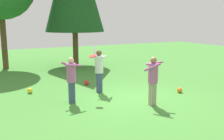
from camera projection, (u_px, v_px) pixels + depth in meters
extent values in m
plane|color=#478C38|center=(134.00, 99.00, 9.82)|extent=(40.00, 40.00, 0.00)
cube|color=#38476B|center=(99.00, 83.00, 10.65)|extent=(0.19, 0.22, 0.83)
cylinder|color=silver|center=(99.00, 64.00, 10.50)|extent=(0.34, 0.34, 0.72)
sphere|color=brown|center=(99.00, 53.00, 10.42)|extent=(0.23, 0.23, 0.23)
cylinder|color=silver|center=(104.00, 57.00, 10.40)|extent=(0.45, 0.53, 0.13)
cylinder|color=silver|center=(94.00, 52.00, 10.45)|extent=(0.30, 0.35, 0.57)
cube|color=#38476B|center=(72.00, 92.00, 9.31)|extent=(0.19, 0.22, 0.78)
cylinder|color=#A85693|center=(71.00, 73.00, 9.17)|extent=(0.34, 0.34, 0.68)
sphere|color=beige|center=(71.00, 61.00, 9.09)|extent=(0.22, 0.22, 0.22)
cylinder|color=#A85693|center=(69.00, 66.00, 9.29)|extent=(0.56, 0.14, 0.33)
cylinder|color=#A85693|center=(73.00, 65.00, 8.95)|extent=(0.59, 0.15, 0.14)
cube|color=gray|center=(152.00, 94.00, 9.06)|extent=(0.19, 0.22, 0.81)
cylinder|color=#A85693|center=(153.00, 73.00, 8.91)|extent=(0.34, 0.34, 0.70)
sphere|color=#8C6647|center=(153.00, 60.00, 8.83)|extent=(0.23, 0.23, 0.23)
cylinder|color=#A85693|center=(152.00, 67.00, 8.68)|extent=(0.45, 0.47, 0.33)
cylinder|color=#A85693|center=(154.00, 63.00, 9.04)|extent=(0.47, 0.49, 0.20)
cylinder|color=red|center=(93.00, 56.00, 9.55)|extent=(0.35, 0.35, 0.11)
sphere|color=yellow|center=(30.00, 91.00, 10.58)|extent=(0.22, 0.22, 0.22)
sphere|color=white|center=(154.00, 77.00, 13.07)|extent=(0.27, 0.27, 0.27)
sphere|color=orange|center=(180.00, 90.00, 10.67)|extent=(0.21, 0.21, 0.21)
sphere|color=red|center=(87.00, 83.00, 11.90)|extent=(0.23, 0.23, 0.23)
cylinder|color=brown|center=(4.00, 38.00, 15.61)|extent=(0.34, 0.34, 3.80)
cylinder|color=brown|center=(75.00, 35.00, 16.31)|extent=(0.35, 0.35, 4.09)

